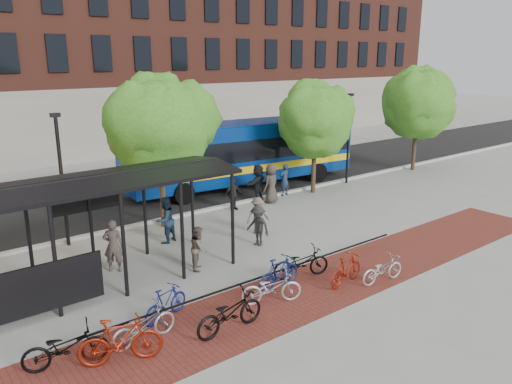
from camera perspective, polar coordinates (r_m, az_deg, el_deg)
ground at (r=20.99m, az=1.11°, el=-4.57°), size 160.00×160.00×0.00m
asphalt_street at (r=27.36m, az=-9.54°, el=-0.02°), size 160.00×8.00×0.01m
curb at (r=24.04m, az=-4.93°, el=-1.87°), size 160.00×0.25×0.12m
brick_strip at (r=16.33m, az=6.87°, el=-10.70°), size 24.00×3.00×0.01m
bike_rack_rail at (r=16.14m, az=1.23°, el=-10.93°), size 12.00×0.05×0.95m
building_brick at (r=47.10m, az=-10.04°, el=18.56°), size 55.00×14.00×20.00m
bus_shelter at (r=15.97m, az=-20.90°, el=-0.73°), size 10.60×3.07×3.60m
tree_b at (r=21.12m, az=-10.88°, el=7.75°), size 5.15×4.20×6.47m
tree_c at (r=26.50m, az=6.85°, el=8.51°), size 4.66×3.80×5.92m
tree_d at (r=33.41m, az=18.08°, el=9.98°), size 5.39×4.40×6.55m
lamp_post_left at (r=20.14m, az=-21.33°, el=1.66°), size 0.35×0.20×5.12m
lamp_post_right at (r=28.95m, az=10.53°, el=6.32°), size 0.35×0.20×5.12m
bus at (r=27.81m, az=-1.54°, el=4.82°), size 13.64×4.20×3.63m
bike_0 at (r=13.07m, az=-20.95°, el=-16.21°), size 2.09×1.20×1.04m
bike_1 at (r=12.76m, az=-15.23°, el=-16.08°), size 2.06×1.22×1.20m
bike_2 at (r=13.49m, az=-12.75°, el=-14.62°), size 1.90×0.81×0.97m
bike_3 at (r=14.44m, az=-10.28°, el=-12.37°), size 1.68×0.93×0.97m
bike_4 at (r=13.63m, az=-3.04°, el=-13.60°), size 2.11×0.79×1.10m
bike_6 at (r=15.07m, az=1.78°, el=-10.89°), size 1.94×1.33×0.97m
bike_7 at (r=15.93m, az=2.62°, el=-9.20°), size 1.80×0.66×1.06m
bike_8 at (r=16.75m, az=5.16°, el=-8.03°), size 2.09×1.28×1.03m
bike_9 at (r=16.45m, az=10.28°, el=-8.73°), size 1.72×0.72×1.00m
bike_10 at (r=16.88m, az=14.24°, el=-8.54°), size 1.75×0.79×0.89m
pedestrian_1 at (r=17.65m, az=-16.00°, el=-5.91°), size 0.81×0.75×1.85m
pedestrian_2 at (r=19.86m, az=-10.33°, el=-3.16°), size 1.09×0.97×1.86m
pedestrian_3 at (r=20.58m, az=0.21°, el=-2.70°), size 1.11×0.79×1.55m
pedestrian_4 at (r=23.76m, az=-2.63°, el=-0.28°), size 0.90×0.40×1.52m
pedestrian_5 at (r=25.10m, az=0.22°, el=1.03°), size 1.83×1.27×1.90m
pedestrian_6 at (r=24.85m, az=1.74°, el=0.97°), size 1.11×0.88×1.98m
pedestrian_7 at (r=26.24m, az=3.28°, el=1.41°), size 0.67×0.50×1.70m
pedestrian_8 at (r=17.31m, az=-6.54°, el=-6.38°), size 0.92×0.95×1.54m
pedestrian_9 at (r=19.27m, az=0.23°, el=-3.89°), size 0.80×1.14×1.60m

